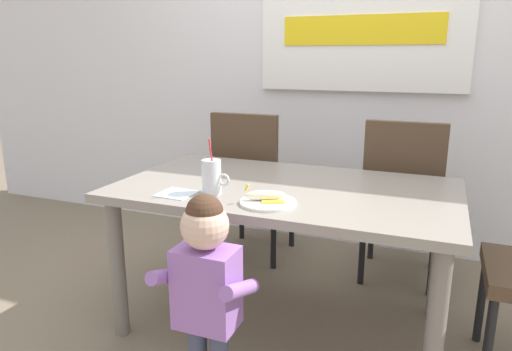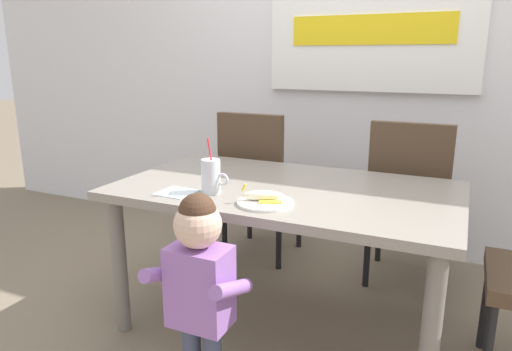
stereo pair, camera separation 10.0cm
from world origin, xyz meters
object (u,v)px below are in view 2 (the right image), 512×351
at_px(toddler_standing, 199,277).
at_px(snack_plate, 265,203).
at_px(peeled_banana, 263,196).
at_px(paper_napkin, 176,192).
at_px(dining_chair_left, 258,178).
at_px(milk_cup, 211,178).
at_px(dining_table, 286,204).
at_px(dining_chair_right, 409,195).

relative_size(toddler_standing, snack_plate, 3.64).
height_order(peeled_banana, paper_napkin, peeled_banana).
height_order(dining_chair_left, peeled_banana, dining_chair_left).
relative_size(peeled_banana, paper_napkin, 1.17).
height_order(dining_chair_left, milk_cup, same).
height_order(dining_table, peeled_banana, peeled_banana).
height_order(toddler_standing, paper_napkin, toddler_standing).
height_order(dining_chair_left, paper_napkin, dining_chair_left).
height_order(milk_cup, peeled_banana, milk_cup).
relative_size(dining_table, paper_napkin, 10.28).
xyz_separation_m(milk_cup, peeled_banana, (0.26, -0.04, -0.04)).
bearing_deg(toddler_standing, peeled_banana, 75.97).
distance_m(snack_plate, paper_napkin, 0.42).
xyz_separation_m(dining_chair_right, milk_cup, (-0.74, -0.90, 0.24)).
xyz_separation_m(dining_chair_right, snack_plate, (-0.46, -0.95, 0.17)).
height_order(snack_plate, paper_napkin, snack_plate).
distance_m(dining_table, paper_napkin, 0.51).
height_order(dining_chair_left, toddler_standing, dining_chair_left).
height_order(dining_table, snack_plate, snack_plate).
xyz_separation_m(milk_cup, paper_napkin, (-0.14, -0.06, -0.06)).
xyz_separation_m(toddler_standing, snack_plate, (0.10, 0.35, 0.19)).
bearing_deg(snack_plate, toddler_standing, -106.00).
height_order(dining_table, milk_cup, milk_cup).
xyz_separation_m(dining_table, peeled_banana, (0.01, -0.28, 0.12)).
bearing_deg(dining_chair_left, toddler_standing, 105.50).
relative_size(dining_chair_left, paper_napkin, 6.40).
bearing_deg(paper_napkin, dining_chair_right, 47.81).
distance_m(dining_chair_right, toddler_standing, 1.42).
bearing_deg(paper_napkin, snack_plate, 2.50).
relative_size(milk_cup, peeled_banana, 1.42).
xyz_separation_m(dining_chair_left, dining_chair_right, (0.92, -0.00, 0.00)).
bearing_deg(milk_cup, toddler_standing, -66.41).
bearing_deg(milk_cup, snack_plate, -9.44).
bearing_deg(snack_plate, paper_napkin, -177.50).
distance_m(milk_cup, snack_plate, 0.29).
bearing_deg(paper_napkin, milk_cup, 24.51).
bearing_deg(paper_napkin, peeled_banana, 3.41).
bearing_deg(toddler_standing, snack_plate, 74.00).
bearing_deg(toddler_standing, paper_napkin, 133.19).
height_order(dining_chair_left, snack_plate, dining_chair_left).
height_order(snack_plate, peeled_banana, peeled_banana).
xyz_separation_m(toddler_standing, paper_napkin, (-0.31, 0.34, 0.19)).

